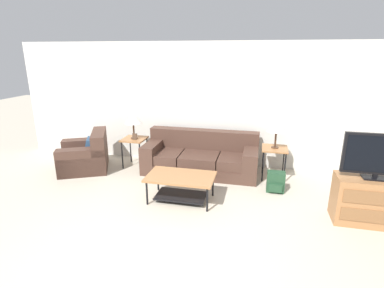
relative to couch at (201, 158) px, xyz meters
name	(u,v)px	position (x,y,z in m)	size (l,w,h in m)	color
ground_plane	(147,274)	(0.00, -3.09, -0.29)	(24.00, 24.00, 0.00)	beige
wall_back	(207,105)	(0.00, 0.56, 1.01)	(8.70, 0.06, 2.60)	silver
couch	(201,158)	(0.00, 0.00, 0.00)	(2.30, 0.93, 0.82)	#4C3328
armchair	(86,156)	(-2.38, -0.41, -0.01)	(1.27, 1.28, 0.80)	#4C3328
coffee_table	(181,182)	(-0.07, -1.31, 0.03)	(1.11, 0.66, 0.44)	#A87042
side_table_left	(134,142)	(-1.45, -0.01, 0.26)	(0.48, 0.50, 0.62)	#A87042
side_table_right	(275,151)	(1.45, -0.01, 0.26)	(0.48, 0.50, 0.62)	#A87042
table_lamp_left	(133,119)	(-1.45, -0.01, 0.76)	(0.35, 0.35, 0.55)	#472D1E
table_lamp_right	(277,126)	(1.45, -0.01, 0.76)	(0.35, 0.35, 0.55)	#472D1E
tv_console	(370,201)	(2.75, -1.36, 0.05)	(0.98, 0.47, 0.69)	#A87042
television	(379,155)	(2.75, -1.36, 0.74)	(0.93, 0.20, 0.65)	black
backpack	(276,182)	(1.48, -0.63, -0.11)	(0.31, 0.26, 0.37)	#23472D
picture_frame	(135,136)	(-1.40, -0.08, 0.39)	(0.10, 0.04, 0.13)	#4C3828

